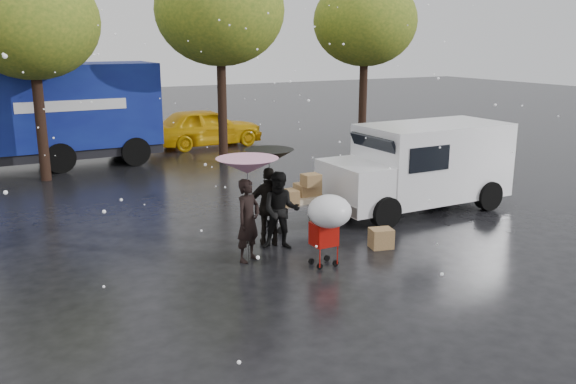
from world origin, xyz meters
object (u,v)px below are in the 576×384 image
vendor_cart (300,197)px  yellow_taxi (206,127)px  person_black (270,207)px  person_pink (248,220)px  blue_truck (41,116)px  white_van (421,165)px  shopping_cart (329,215)px

vendor_cart → yellow_taxi: (1.99, 11.44, 0.07)m
person_black → yellow_taxi: 12.72m
person_pink → vendor_cart: person_pink is taller
person_pink → yellow_taxi: 13.57m
blue_truck → white_van: bearing=-52.1°
white_van → blue_truck: bearing=127.9°
person_black → vendor_cart: (1.22, 0.87, -0.13)m
person_black → vendor_cart: size_ratio=1.12×
person_black → shopping_cart: bearing=124.2°
white_van → yellow_taxi: white_van is taller
person_pink → white_van: white_van is taller
shopping_cart → blue_truck: (-3.56, 12.67, 0.69)m
vendor_cart → yellow_taxi: 11.61m
yellow_taxi → blue_truck: bearing=100.1°
vendor_cart → white_van: bearing=-1.9°
vendor_cart → yellow_taxi: bearing=80.1°
shopping_cart → person_pink: bearing=137.2°
person_pink → white_van: bearing=-12.5°
person_black → person_pink: bearing=61.0°
person_pink → yellow_taxi: bearing=46.0°
person_pink → vendor_cart: (2.02, 1.52, -0.11)m
person_pink → vendor_cart: size_ratio=1.10×
person_black → blue_truck: (-3.18, 10.92, 0.91)m
vendor_cart → blue_truck: blue_truck is taller
white_van → yellow_taxi: 11.66m
person_pink → yellow_taxi: size_ratio=0.36×
vendor_cart → yellow_taxi: size_ratio=0.33×
shopping_cart → blue_truck: bearing=105.7°
white_van → vendor_cart: bearing=178.1°
yellow_taxi → person_black: bearing=163.2°
person_pink → vendor_cart: bearing=10.2°
person_pink → yellow_taxi: (4.01, 12.96, -0.05)m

